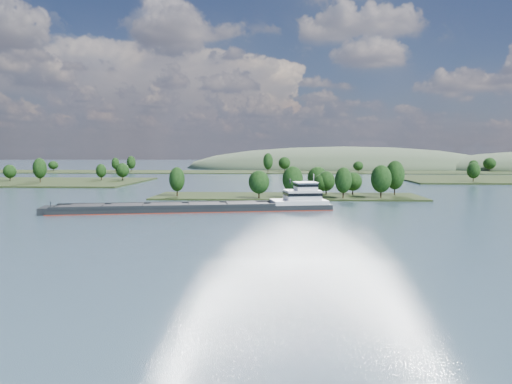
{
  "coord_description": "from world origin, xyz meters",
  "views": [
    {
      "loc": [
        -1.91,
        -8.28,
        17.39
      ],
      "look_at": [
        -9.2,
        130.0,
        6.0
      ],
      "focal_mm": 35.0,
      "sensor_mm": 36.0,
      "label": 1
    }
  ],
  "objects": [
    {
      "name": "ground",
      "position": [
        0.0,
        120.0,
        0.0
      ],
      "size": [
        1800.0,
        1800.0,
        0.0
      ],
      "primitive_type": "plane",
      "color": "#375060",
      "rests_on": "ground"
    },
    {
      "name": "tree_island",
      "position": [
        7.32,
        179.28,
        3.78
      ],
      "size": [
        100.0,
        31.02,
        14.47
      ],
      "color": "#202E14",
      "rests_on": "ground"
    },
    {
      "name": "back_shoreline",
      "position": [
        8.31,
        399.77,
        0.7
      ],
      "size": [
        900.0,
        60.0,
        16.49
      ],
      "color": "#202E14",
      "rests_on": "ground"
    },
    {
      "name": "hill_west",
      "position": [
        60.0,
        500.0,
        0.0
      ],
      "size": [
        320.0,
        160.0,
        44.0
      ],
      "primitive_type": "ellipsoid",
      "color": "#46593D",
      "rests_on": "ground"
    },
    {
      "name": "cargo_barge",
      "position": [
        -22.54,
        135.66,
        1.41
      ],
      "size": [
        82.93,
        26.31,
        11.18
      ],
      "color": "black",
      "rests_on": "ground"
    }
  ]
}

